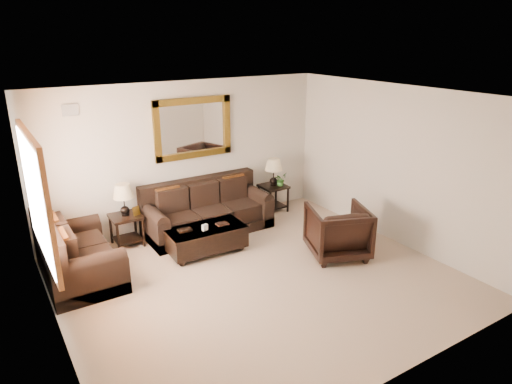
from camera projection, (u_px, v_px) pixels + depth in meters
room at (260, 194)px, 6.36m from camera, size 5.51×5.01×2.71m
window at (38, 197)px, 5.66m from camera, size 0.07×1.96×1.66m
mirror at (193, 128)px, 8.24m from camera, size 1.50×0.06×1.10m
air_vent at (70, 110)px, 7.06m from camera, size 0.25×0.02×0.18m
sofa at (207, 213)px, 8.41m from camera, size 2.29×0.99×0.94m
loveseat at (75, 257)px, 6.72m from camera, size 1.00×1.69×0.95m
end_table_left at (125, 206)px, 7.68m from camera, size 0.50×0.50×1.11m
end_table_right at (274, 177)px, 9.21m from camera, size 0.50×0.50×1.11m
coffee_table at (205, 237)px, 7.58m from camera, size 1.32×0.74×0.55m
armchair at (338, 229)px, 7.41m from camera, size 1.15×1.12×0.93m
potted_plant at (280, 181)px, 9.22m from camera, size 0.32×0.33×0.21m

